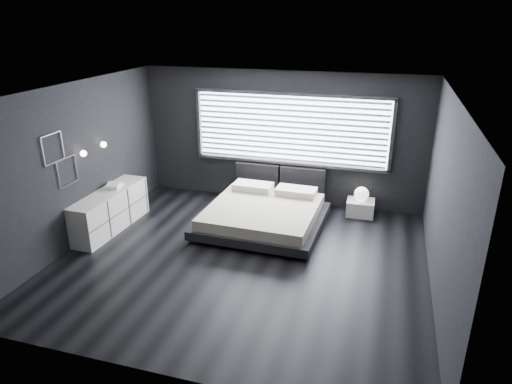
% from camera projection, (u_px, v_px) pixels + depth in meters
% --- Properties ---
extents(room, '(6.04, 6.00, 2.80)m').
position_uv_depth(room, '(241.00, 181.00, 7.16)').
color(room, black).
rests_on(room, ground).
extents(window, '(4.14, 0.09, 1.52)m').
position_uv_depth(window, '(290.00, 130.00, 9.43)').
color(window, white).
rests_on(window, ground).
extents(headboard, '(1.96, 0.16, 0.52)m').
position_uv_depth(headboard, '(280.00, 177.00, 9.81)').
color(headboard, black).
rests_on(headboard, ground).
extents(sconce_near, '(0.18, 0.11, 0.11)m').
position_uv_depth(sconce_near, '(83.00, 153.00, 7.88)').
color(sconce_near, silver).
rests_on(sconce_near, ground).
extents(sconce_far, '(0.18, 0.11, 0.11)m').
position_uv_depth(sconce_far, '(103.00, 144.00, 8.42)').
color(sconce_far, silver).
rests_on(sconce_far, ground).
extents(wall_art_upper, '(0.01, 0.48, 0.48)m').
position_uv_depth(wall_art_upper, '(53.00, 148.00, 7.28)').
color(wall_art_upper, '#47474C').
rests_on(wall_art_upper, ground).
extents(wall_art_lower, '(0.01, 0.48, 0.48)m').
position_uv_depth(wall_art_lower, '(68.00, 171.00, 7.68)').
color(wall_art_lower, '#47474C').
rests_on(wall_art_lower, ground).
extents(bed, '(2.31, 2.21, 0.58)m').
position_uv_depth(bed, '(263.00, 214.00, 8.73)').
color(bed, black).
rests_on(bed, ground).
extents(nightstand, '(0.56, 0.47, 0.32)m').
position_uv_depth(nightstand, '(360.00, 208.00, 9.31)').
color(nightstand, white).
rests_on(nightstand, ground).
extents(orb_lamp, '(0.29, 0.29, 0.29)m').
position_uv_depth(orb_lamp, '(361.00, 194.00, 9.18)').
color(orb_lamp, white).
rests_on(orb_lamp, nightstand).
extents(dresser, '(0.60, 1.91, 0.76)m').
position_uv_depth(dresser, '(109.00, 210.00, 8.64)').
color(dresser, white).
rests_on(dresser, ground).
extents(book_stack, '(0.34, 0.41, 0.07)m').
position_uv_depth(book_stack, '(113.00, 186.00, 8.70)').
color(book_stack, white).
rests_on(book_stack, dresser).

